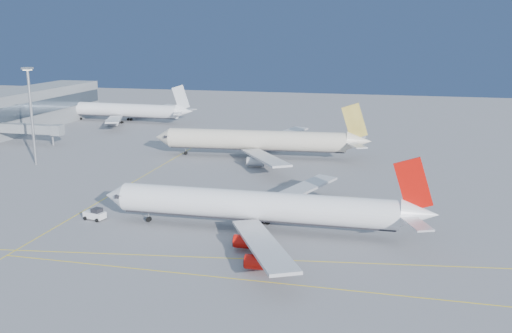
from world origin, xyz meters
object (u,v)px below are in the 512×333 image
(airliner_third, at_px, (126,110))
(light_mast, at_px, (31,108))
(airliner_virgin, at_px, (263,207))
(pushback_tug, at_px, (95,214))
(airliner_etihad, at_px, (261,140))

(airliner_third, bearing_deg, light_mast, -80.57)
(airliner_virgin, xyz_separation_m, pushback_tug, (-34.22, -1.37, -3.65))
(airliner_third, xyz_separation_m, light_mast, (9.10, -75.87, 11.20))
(airliner_virgin, relative_size, light_mast, 2.35)
(airliner_virgin, relative_size, airliner_third, 1.07)
(airliner_etihad, bearing_deg, airliner_third, 138.51)
(airliner_etihad, xyz_separation_m, pushback_tug, (-19.65, -63.50, -4.05))
(airliner_etihad, xyz_separation_m, airliner_third, (-69.34, 52.53, -0.31))
(airliner_third, bearing_deg, airliner_etihad, -34.56)
(light_mast, bearing_deg, airliner_third, 96.84)
(light_mast, bearing_deg, airliner_virgin, -27.41)
(pushback_tug, bearing_deg, light_mast, 147.50)
(airliner_third, distance_m, pushback_tug, 126.28)
(airliner_virgin, distance_m, airliner_etihad, 63.82)
(airliner_virgin, distance_m, light_mast, 85.02)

